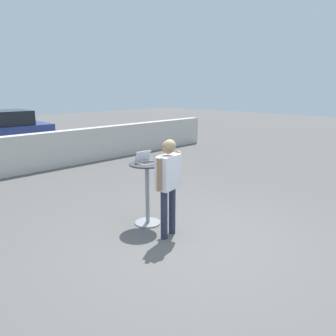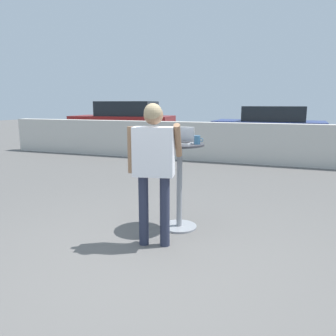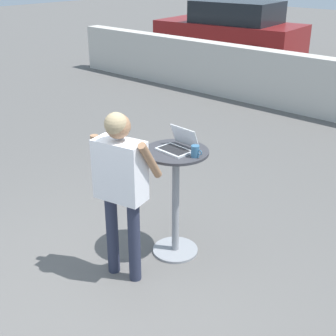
% 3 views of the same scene
% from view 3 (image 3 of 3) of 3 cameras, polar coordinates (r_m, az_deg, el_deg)
% --- Properties ---
extents(ground_plane, '(50.00, 50.00, 0.00)m').
position_cam_3_polar(ground_plane, '(4.25, -8.23, -15.76)').
color(ground_plane, '#5B5956').
extents(cafe_table, '(0.61, 0.61, 1.10)m').
position_cam_3_polar(cafe_table, '(4.47, 0.94, -3.04)').
color(cafe_table, gray).
rests_on(cafe_table, ground_plane).
extents(laptop, '(0.33, 0.30, 0.20)m').
position_cam_3_polar(laptop, '(4.29, 1.23, 2.80)').
color(laptop, silver).
rests_on(laptop, cafe_table).
extents(coffee_mug, '(0.11, 0.08, 0.11)m').
position_cam_3_polar(coffee_mug, '(4.14, 3.35, 2.05)').
color(coffee_mug, '#336084').
rests_on(coffee_mug, cafe_table).
extents(standing_person, '(0.58, 0.44, 1.59)m').
position_cam_3_polar(standing_person, '(3.99, -5.84, -1.14)').
color(standing_person, '#282D42').
rests_on(standing_person, ground_plane).
extents(parked_car_further_down, '(4.09, 2.16, 1.68)m').
position_cam_3_polar(parked_car_further_down, '(13.35, 7.66, 16.10)').
color(parked_car_further_down, maroon).
rests_on(parked_car_further_down, ground_plane).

